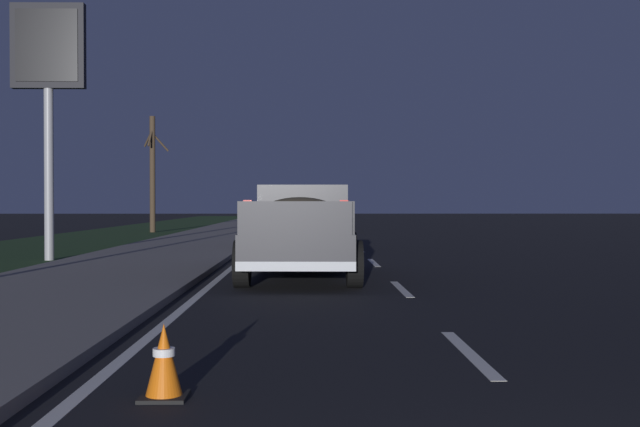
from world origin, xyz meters
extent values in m
plane|color=black|center=(27.00, 0.00, 0.00)|extent=(144.00, 144.00, 0.00)
cube|color=slate|center=(27.00, 5.70, 0.06)|extent=(108.00, 4.00, 0.12)
cube|color=#1E3819|center=(27.00, 10.70, 0.00)|extent=(108.00, 6.00, 0.01)
cube|color=silver|center=(5.25, 0.00, 0.00)|extent=(2.40, 0.14, 0.01)
cube|color=silver|center=(10.85, 0.00, 0.00)|extent=(2.40, 0.14, 0.01)
cube|color=silver|center=(16.56, 0.00, 0.00)|extent=(2.40, 0.14, 0.01)
cube|color=silver|center=(21.80, 0.00, 0.00)|extent=(2.40, 0.14, 0.01)
cube|color=silver|center=(28.66, 0.00, 0.00)|extent=(2.40, 0.14, 0.01)
cube|color=silver|center=(33.68, 0.00, 0.00)|extent=(2.40, 0.14, 0.01)
cube|color=silver|center=(40.65, 0.00, 0.00)|extent=(2.40, 0.14, 0.01)
cube|color=silver|center=(47.25, 0.00, 0.00)|extent=(2.40, 0.14, 0.01)
cube|color=silver|center=(53.95, 0.00, 0.00)|extent=(2.40, 0.14, 0.01)
cube|color=silver|center=(59.73, 0.00, 0.00)|extent=(2.40, 0.14, 0.01)
cube|color=silver|center=(66.20, 0.00, 0.00)|extent=(2.40, 0.14, 0.01)
cube|color=silver|center=(72.79, 0.00, 0.00)|extent=(2.40, 0.14, 0.01)
cube|color=silver|center=(78.13, 0.00, 0.00)|extent=(2.40, 0.14, 0.01)
cube|color=silver|center=(27.00, 3.40, 0.00)|extent=(108.00, 0.14, 0.01)
cube|color=#232328|center=(12.90, 1.75, 0.67)|extent=(5.46, 2.16, 0.60)
cube|color=#232328|center=(14.09, 1.71, 1.42)|extent=(2.21, 1.90, 0.90)
cube|color=#1E2833|center=(13.04, 1.75, 1.47)|extent=(0.08, 1.44, 0.50)
cube|color=#232328|center=(11.85, 2.72, 1.25)|extent=(3.03, 0.17, 0.56)
cube|color=#232328|center=(11.79, 0.84, 1.25)|extent=(3.03, 0.17, 0.56)
cube|color=#232328|center=(10.24, 1.83, 1.25)|extent=(0.14, 1.88, 0.56)
cube|color=silver|center=(10.24, 1.83, 0.45)|extent=(0.18, 2.00, 0.16)
cube|color=red|center=(10.28, 2.63, 1.45)|extent=(0.06, 0.14, 0.20)
cube|color=red|center=(10.23, 1.03, 1.45)|extent=(0.06, 0.14, 0.20)
ellipsoid|color=#4C422D|center=(11.82, 1.78, 1.29)|extent=(2.64, 1.60, 0.64)
sphere|color=silver|center=(12.33, 2.13, 1.15)|extent=(0.40, 0.40, 0.40)
sphere|color=beige|center=(11.21, 1.50, 1.13)|extent=(0.34, 0.34, 0.34)
cylinder|color=black|center=(14.71, 2.70, 0.42)|extent=(0.84, 0.28, 0.84)
cylinder|color=black|center=(14.65, 0.70, 0.42)|extent=(0.84, 0.28, 0.84)
cylinder|color=black|center=(11.15, 2.80, 0.42)|extent=(0.84, 0.28, 0.84)
cylinder|color=black|center=(11.09, 0.80, 0.42)|extent=(0.84, 0.28, 0.84)
cube|color=#9E845B|center=(40.84, 1.72, 0.63)|extent=(4.42, 1.85, 0.70)
cube|color=#1E2833|center=(40.59, 1.72, 1.26)|extent=(2.48, 1.61, 0.56)
cylinder|color=black|center=(42.32, 2.64, 0.34)|extent=(0.68, 0.22, 0.68)
cylinder|color=black|center=(42.34, 0.84, 0.34)|extent=(0.68, 0.22, 0.68)
cylinder|color=black|center=(39.33, 2.61, 0.34)|extent=(0.68, 0.22, 0.68)
cylinder|color=black|center=(39.35, 0.81, 0.34)|extent=(0.68, 0.22, 0.68)
cube|color=red|center=(38.69, 1.70, 0.68)|extent=(0.10, 1.51, 0.10)
cube|color=#B2B5BA|center=(22.03, 1.97, 0.63)|extent=(4.44, 1.89, 0.70)
cube|color=#1E2833|center=(21.78, 1.97, 1.26)|extent=(2.50, 1.63, 0.56)
cylinder|color=black|center=(23.55, 2.84, 0.34)|extent=(0.68, 0.22, 0.68)
cylinder|color=black|center=(23.51, 1.04, 0.34)|extent=(0.68, 0.22, 0.68)
cylinder|color=black|center=(20.55, 2.90, 0.34)|extent=(0.68, 0.22, 0.68)
cylinder|color=black|center=(20.52, 1.10, 0.34)|extent=(0.68, 0.22, 0.68)
cube|color=red|center=(19.88, 2.01, 0.68)|extent=(0.11, 1.51, 0.10)
cylinder|color=#99999E|center=(17.46, 8.39, 3.33)|extent=(0.24, 0.24, 6.67)
cube|color=black|center=(17.46, 8.39, 5.57)|extent=(0.24, 1.90, 2.20)
cube|color=black|center=(17.33, 8.39, 5.57)|extent=(0.04, 1.60, 1.87)
cylinder|color=#423323|center=(35.93, 9.54, 2.93)|extent=(0.28, 0.28, 5.85)
cylinder|color=#423323|center=(35.63, 9.57, 4.79)|extent=(0.70, 0.18, 1.00)
cylinder|color=#423323|center=(36.12, 9.18, 4.56)|extent=(0.44, 0.81, 0.96)
cylinder|color=#423323|center=(36.28, 9.79, 4.81)|extent=(0.75, 0.63, 0.92)
cube|color=black|center=(3.53, 2.72, 0.01)|extent=(0.36, 0.36, 0.03)
cone|color=orange|center=(3.53, 2.72, 0.31)|extent=(0.28, 0.28, 0.55)
cylinder|color=white|center=(3.53, 2.72, 0.36)|extent=(0.17, 0.17, 0.06)
camera|label=1|loc=(-2.28, 1.59, 1.51)|focal=42.45mm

